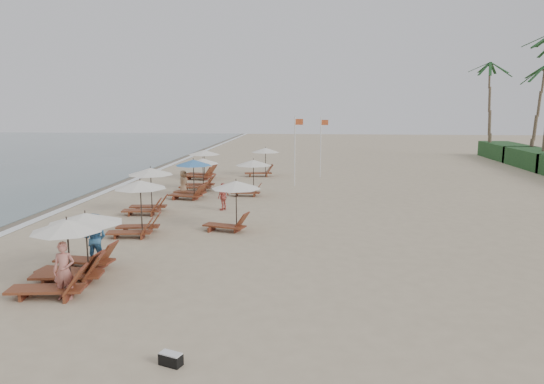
# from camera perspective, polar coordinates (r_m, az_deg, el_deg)

# --- Properties ---
(ground) EXTENTS (160.00, 160.00, 0.00)m
(ground) POSITION_cam_1_polar(r_m,az_deg,el_deg) (17.44, -3.06, -8.60)
(ground) COLOR tan
(ground) RESTS_ON ground
(wet_sand_band) EXTENTS (3.20, 140.00, 0.01)m
(wet_sand_band) POSITION_cam_1_polar(r_m,az_deg,el_deg) (30.78, -23.93, -1.28)
(wet_sand_band) COLOR #6B5E4C
(wet_sand_band) RESTS_ON ground
(foam_line) EXTENTS (0.50, 140.00, 0.02)m
(foam_line) POSITION_cam_1_polar(r_m,az_deg,el_deg) (30.17, -21.77, -1.33)
(foam_line) COLOR white
(foam_line) RESTS_ON ground
(lounger_station_0) EXTENTS (2.70, 2.29, 2.22)m
(lounger_station_0) POSITION_cam_1_polar(r_m,az_deg,el_deg) (16.29, -23.19, -7.16)
(lounger_station_0) COLOR brown
(lounger_station_0) RESTS_ON ground
(lounger_station_1) EXTENTS (2.76, 2.46, 2.07)m
(lounger_station_1) POSITION_cam_1_polar(r_m,az_deg,el_deg) (17.66, -21.17, -5.40)
(lounger_station_1) COLOR brown
(lounger_station_1) RESTS_ON ground
(lounger_station_2) EXTENTS (2.53, 2.24, 2.40)m
(lounger_station_2) POSITION_cam_1_polar(r_m,az_deg,el_deg) (22.07, -15.29, -1.69)
(lounger_station_2) COLOR brown
(lounger_station_2) RESTS_ON ground
(lounger_station_3) EXTENTS (2.61, 2.33, 2.37)m
(lounger_station_3) POSITION_cam_1_polar(r_m,az_deg,el_deg) (26.39, -14.12, 0.22)
(lounger_station_3) COLOR brown
(lounger_station_3) RESTS_ON ground
(lounger_station_4) EXTENTS (2.61, 2.26, 2.34)m
(lounger_station_4) POSITION_cam_1_polar(r_m,az_deg,el_deg) (30.20, -9.41, 1.39)
(lounger_station_4) COLOR brown
(lounger_station_4) RESTS_ON ground
(lounger_station_5) EXTENTS (2.60, 2.13, 2.08)m
(lounger_station_5) POSITION_cam_1_polar(r_m,az_deg,el_deg) (33.20, -8.36, 1.94)
(lounger_station_5) COLOR brown
(lounger_station_5) RESTS_ON ground
(lounger_station_6) EXTENTS (2.90, 2.58, 2.19)m
(lounger_station_6) POSITION_cam_1_polar(r_m,az_deg,el_deg) (38.11, -8.19, 3.09)
(lounger_station_6) COLOR brown
(lounger_station_6) RESTS_ON ground
(inland_station_0) EXTENTS (2.67, 2.24, 2.22)m
(inland_station_0) POSITION_cam_1_polar(r_m,az_deg,el_deg) (22.13, -4.68, -0.87)
(inland_station_0) COLOR brown
(inland_station_0) RESTS_ON ground
(inland_station_1) EXTENTS (2.53, 2.24, 2.22)m
(inland_station_1) POSITION_cam_1_polar(r_m,az_deg,el_deg) (30.57, -2.47, 2.29)
(inland_station_1) COLOR brown
(inland_station_1) RESTS_ON ground
(inland_station_2) EXTENTS (2.84, 2.24, 2.22)m
(inland_station_2) POSITION_cam_1_polar(r_m,az_deg,el_deg) (39.03, -1.15, 3.71)
(inland_station_2) COLOR brown
(inland_station_2) RESTS_ON ground
(beachgoer_near) EXTENTS (0.67, 0.48, 1.70)m
(beachgoer_near) POSITION_cam_1_polar(r_m,az_deg,el_deg) (15.64, -22.75, -8.33)
(beachgoer_near) COLOR #BA7165
(beachgoer_near) RESTS_ON ground
(beachgoer_mid_a) EXTENTS (0.88, 0.69, 1.79)m
(beachgoer_mid_a) POSITION_cam_1_polar(r_m,az_deg,el_deg) (18.74, -19.66, -5.00)
(beachgoer_mid_a) COLOR teal
(beachgoer_mid_a) RESTS_ON ground
(beachgoer_far_a) EXTENTS (0.71, 0.93, 1.47)m
(beachgoer_far_a) POSITION_cam_1_polar(r_m,az_deg,el_deg) (26.55, -5.61, -0.52)
(beachgoer_far_a) COLOR #D16053
(beachgoer_far_a) RESTS_ON ground
(beachgoer_far_b) EXTENTS (0.72, 0.88, 1.55)m
(beachgoer_far_b) POSITION_cam_1_polar(r_m,az_deg,el_deg) (31.47, -10.13, 1.08)
(beachgoer_far_b) COLOR #9D7855
(beachgoer_far_b) RESTS_ON ground
(duffel_bag) EXTENTS (0.56, 0.41, 0.28)m
(duffel_bag) POSITION_cam_1_polar(r_m,az_deg,el_deg) (11.52, -11.54, -18.25)
(duffel_bag) COLOR black
(duffel_bag) RESTS_ON ground
(flag_pole_near) EXTENTS (0.60, 0.08, 4.81)m
(flag_pole_near) POSITION_cam_1_polar(r_m,az_deg,el_deg) (34.22, 2.68, 5.11)
(flag_pole_near) COLOR silver
(flag_pole_near) RESTS_ON ground
(flag_pole_far) EXTENTS (0.60, 0.08, 4.63)m
(flag_pole_far) POSITION_cam_1_polar(r_m,az_deg,el_deg) (38.56, 5.66, 5.47)
(flag_pole_far) COLOR silver
(flag_pole_far) RESTS_ON ground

